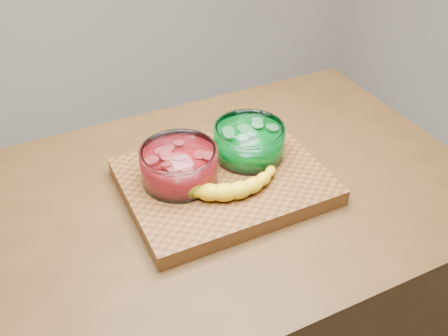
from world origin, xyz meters
name	(u,v)px	position (x,y,z in m)	size (l,w,h in m)	color
counter	(224,307)	(0.00, 0.00, 0.45)	(1.20, 0.80, 0.90)	#493016
cutting_board	(224,182)	(0.00, 0.00, 0.92)	(0.45, 0.35, 0.04)	brown
bowl_red	(179,165)	(-0.10, 0.03, 0.98)	(0.17, 0.17, 0.08)	white
bowl_green	(249,142)	(0.09, 0.04, 0.98)	(0.17, 0.17, 0.08)	white
banana	(224,178)	(-0.02, -0.03, 0.96)	(0.27, 0.17, 0.04)	gold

